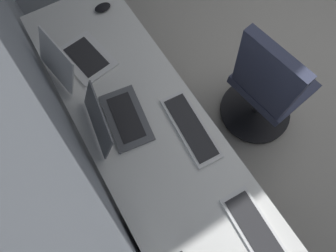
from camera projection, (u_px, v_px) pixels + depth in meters
wall_back at (19, 115)px, 0.80m from camera, size 4.43×0.10×2.60m
desk at (160, 151)px, 1.41m from camera, size 2.36×0.62×0.73m
drawer_pedestal at (187, 217)px, 1.59m from camera, size 0.40×0.51×0.69m
laptop_leftmost at (115, 119)px, 1.37m from camera, size 0.38×0.31×0.18m
laptop_left at (75, 59)px, 1.50m from camera, size 0.37×0.37×0.22m
keyboard_main at (191, 128)px, 1.38m from camera, size 0.43×0.17×0.02m
keyboard_spare at (258, 235)px, 1.19m from camera, size 0.43×0.16×0.02m
mouse_main at (103, 7)px, 1.69m from camera, size 0.06×0.10×0.03m
office_chair at (266, 90)px, 1.79m from camera, size 0.56×0.58×0.97m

